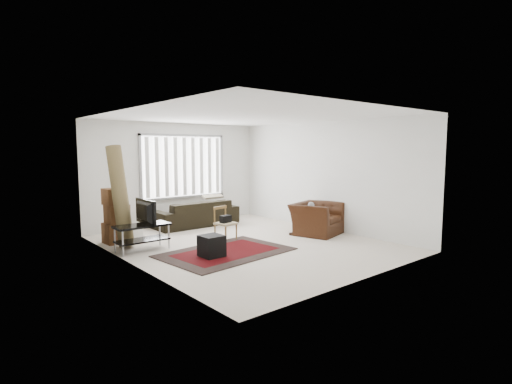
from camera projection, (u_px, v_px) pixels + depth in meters
room at (233, 161)px, 8.76m from camera, size 6.00×6.02×2.71m
persian_rug at (226, 252)px, 7.78m from camera, size 2.59×1.85×0.02m
tv_stand at (142, 232)px, 7.92m from camera, size 1.06×0.48×0.53m
tv at (142, 212)px, 7.88m from camera, size 0.11×0.86×0.49m
subwoofer at (212, 246)px, 7.44m from camera, size 0.41×0.41×0.40m
moving_boxes at (116, 218)px, 8.57m from camera, size 0.50×0.47×1.18m
white_flatpack at (130, 227)px, 8.66m from camera, size 0.53×0.17×0.68m
rolled_rug at (120, 196)px, 8.21m from camera, size 0.41×0.77×2.11m
sofa at (196, 209)px, 10.51m from camera, size 2.25×0.97×0.87m
side_chair at (225, 222)px, 8.86m from camera, size 0.45×0.45×0.74m
armchair at (317, 216)px, 9.49m from camera, size 1.37×1.27×0.85m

